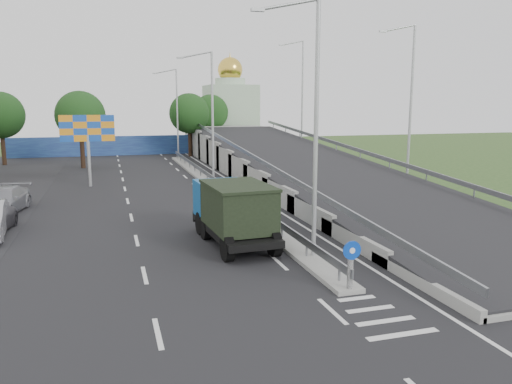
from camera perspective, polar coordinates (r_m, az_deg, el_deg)
name	(u,v)px	position (r m, az deg, el deg)	size (l,w,h in m)	color
ground	(384,321)	(15.70, 14.39, -14.06)	(160.00, 160.00, 0.00)	#2D4C1E
road_surface	(183,201)	(33.13, -8.33, -1.07)	(26.00, 90.00, 0.04)	black
median	(215,188)	(37.51, -4.69, 0.45)	(1.00, 44.00, 0.20)	gray
overpass_ramp	(308,163)	(39.48, 6.00, 3.33)	(10.00, 50.00, 3.50)	gray
median_guardrail	(215,180)	(37.40, -4.71, 1.43)	(0.09, 44.00, 0.71)	gray
sign_bollard	(351,265)	(17.09, 10.77, -8.18)	(0.64, 0.23, 1.67)	black
lamp_post_near	(312,117)	(19.77, 6.39, 8.48)	(2.74, 0.18, 10.08)	#B2B5B7
lamp_post_mid	(210,111)	(38.97, -5.27, 9.24)	(2.74, 0.18, 10.08)	#B2B5B7
lamp_post_far	(176,108)	(58.71, -9.18, 9.41)	(2.74, 0.18, 10.08)	#B2B5B7
blue_wall	(137,145)	(64.51, -13.41, 5.21)	(30.00, 0.50, 2.40)	navy
church	(230,111)	(74.32, -2.94, 9.24)	(7.00, 7.00, 13.80)	#B2CCAD
billboard	(87,132)	(40.28, -18.70, 6.47)	(4.00, 0.24, 5.50)	#B2B5B7
tree_left_mid	(80,116)	(52.27, -19.44, 8.22)	(4.80, 4.80, 7.60)	black
tree_median_far	(189,114)	(60.97, -7.63, 8.87)	(4.80, 4.80, 7.60)	black
tree_left_far	(0,115)	(58.15, -27.18, 7.81)	(4.80, 4.80, 7.60)	black
tree_ramp_far	(210,112)	(68.57, -5.23, 9.04)	(4.80, 4.80, 7.60)	black
dump_truck	(233,209)	(22.75, -2.67, -1.98)	(2.77, 6.64, 2.88)	black
parked_car_d	(3,201)	(32.62, -26.99, -0.90)	(2.12, 5.21, 1.51)	gray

